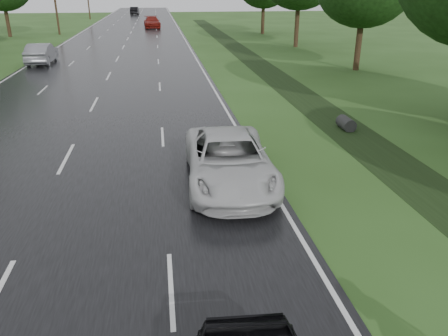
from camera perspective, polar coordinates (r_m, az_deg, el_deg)
road at (r=52.86m, az=-12.65°, el=15.78°), size 14.00×180.00×0.04m
edge_stripe_east at (r=52.84m, az=-5.04°, el=16.24°), size 0.12×180.00×0.01m
edge_stripe_west at (r=53.73m, az=-20.09°, el=15.12°), size 0.12×180.00×0.01m
center_line at (r=52.85m, az=-12.65°, el=15.81°), size 0.12×180.00×0.01m
drainage_ditch at (r=27.92m, az=8.55°, el=10.44°), size 2.20×120.00×0.56m
white_pickup at (r=13.53m, az=0.65°, el=1.04°), size 2.79×5.69×1.55m
silver_sedan at (r=39.24m, az=-22.73°, el=13.65°), size 1.72×4.87×1.60m
far_car_red at (r=70.56m, az=-9.38°, el=18.28°), size 2.64×5.81×1.65m
far_car_dark at (r=106.89m, az=-11.59°, el=19.49°), size 1.93×5.04×1.64m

